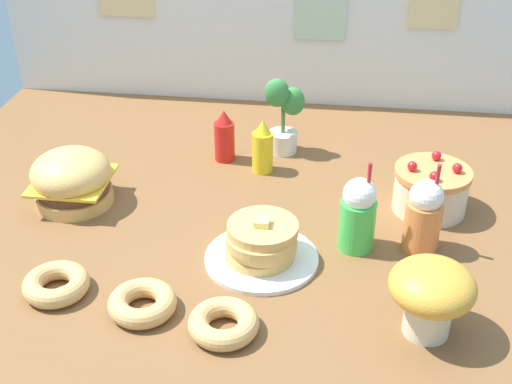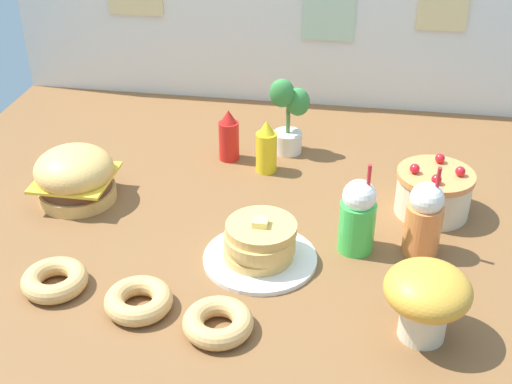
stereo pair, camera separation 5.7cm
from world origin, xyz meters
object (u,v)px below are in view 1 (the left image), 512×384
Objects in this scene: cream_soda_cup at (358,214)px; mushroom_stool at (431,292)px; ketchup_bottle at (224,137)px; potted_plant at (282,112)px; donut_chocolate at (142,302)px; pancake_stack at (261,245)px; mustard_bottle at (263,148)px; burger at (72,179)px; orange_float_cup at (424,216)px; donut_vanilla at (223,323)px; layer_cake at (431,189)px; donut_pink_glaze at (56,284)px.

cream_soda_cup reaches higher than mushroom_stool.
ketchup_bottle is 0.66× the size of potted_plant.
potted_plant reaches higher than donut_chocolate.
pancake_stack is 0.54m from mustard_bottle.
potted_plant is at bearing 71.38° from mustard_bottle.
orange_float_cup is (1.11, -0.12, 0.03)m from burger.
burger is 0.78× the size of pancake_stack.
potted_plant reaches higher than burger.
mushroom_stool is (0.51, 0.07, 0.10)m from donut_vanilla.
mushroom_stool reaches higher than pancake_stack.
potted_plant reaches higher than ketchup_bottle.
orange_float_cup is 1.36× the size of mushroom_stool.
mustard_bottle reaches higher than donut_vanilla.
mustard_bottle is at bearing -108.62° from potted_plant.
donut_vanilla is (0.60, -0.55, -0.06)m from burger.
potted_plant reaches higher than pancake_stack.
mustard_bottle is at bearing 96.70° from pancake_stack.
ketchup_bottle is 0.16m from mustard_bottle.
pancake_stack is 0.64m from ketchup_bottle.
mustard_bottle is at bearing 74.62° from donut_chocolate.
potted_plant is at bearing 146.07° from layer_cake.
donut_vanilla is (0.48, -0.10, 0.00)m from donut_pink_glaze.
mustard_bottle is 1.08× the size of donut_vanilla.
donut_pink_glaze is (-0.47, -0.75, -0.06)m from mustard_bottle.
pancake_stack is at bearing -83.30° from mustard_bottle.
donut_chocolate is at bearing 167.54° from donut_vanilla.
ketchup_bottle is at bearing 85.28° from donut_chocolate.
ketchup_bottle is at bearing 160.48° from layer_cake.
potted_plant is at bearing 90.77° from pancake_stack.
pancake_stack is at bearing -145.49° from layer_cake.
donut_pink_glaze is 0.99m from mushroom_stool.
pancake_stack reaches higher than donut_vanilla.
ketchup_bottle is 1.08× the size of donut_chocolate.
potted_plant is 1.39× the size of mushroom_stool.
pancake_stack is 0.70m from potted_plant.
donut_chocolate is (-0.22, -0.80, -0.06)m from mustard_bottle.
burger is at bearing -153.33° from mustard_bottle.
potted_plant is at bearing 87.25° from donut_vanilla.
donut_vanilla is at bearing -100.46° from pancake_stack.
burger is 0.88× the size of cream_soda_cup.
potted_plant is (-0.51, 0.35, 0.08)m from layer_cake.
burger is at bearing 171.80° from cream_soda_cup.
mushroom_stool is at bearing -95.32° from layer_cake.
ketchup_bottle is 0.88m from donut_pink_glaze.
pancake_stack reaches higher than donut_pink_glaze.
donut_pink_glaze is (-1.04, -0.56, -0.05)m from layer_cake.
pancake_stack is at bearing -158.79° from cream_soda_cup.
layer_cake reaches higher than pancake_stack.
donut_chocolate is (-0.55, -0.37, -0.09)m from cream_soda_cup.
donut_vanilla is 0.85× the size of mushroom_stool.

